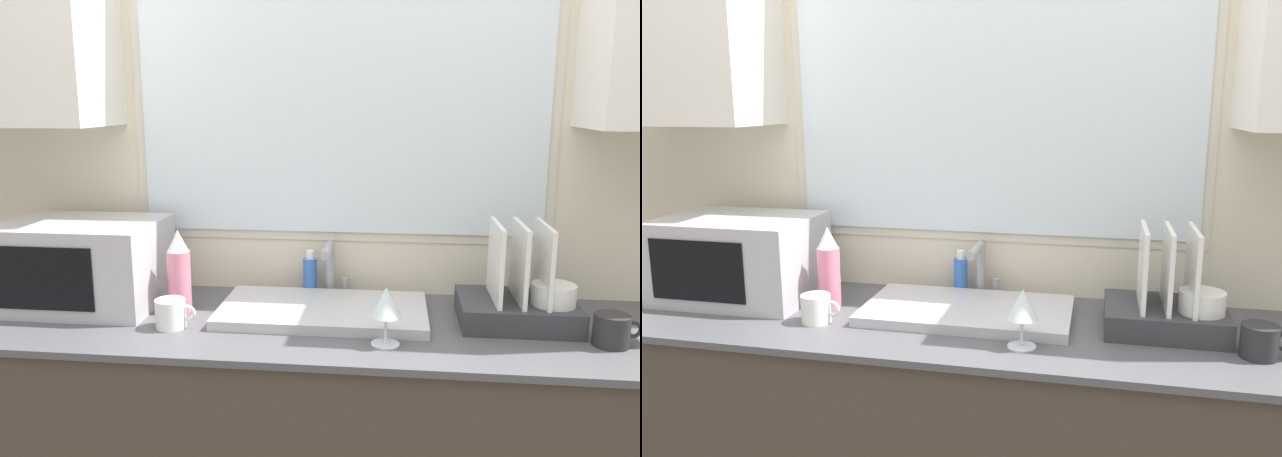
# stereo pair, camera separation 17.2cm
# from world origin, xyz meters

# --- Properties ---
(wall_back) EXTENTS (6.00, 0.38, 2.60)m
(wall_back) POSITION_xyz_m (0.00, 0.58, 1.39)
(wall_back) COLOR beige
(wall_back) RESTS_ON ground_plane
(sink_basin) EXTENTS (0.61, 0.34, 0.03)m
(sink_basin) POSITION_xyz_m (-0.03, 0.34, 0.93)
(sink_basin) COLOR #B2B2B7
(sink_basin) RESTS_ON countertop
(faucet) EXTENTS (0.08, 0.18, 0.19)m
(faucet) POSITION_xyz_m (-0.02, 0.52, 1.03)
(faucet) COLOR #99999E
(faucet) RESTS_ON countertop
(microwave) EXTENTS (0.47, 0.35, 0.26)m
(microwave) POSITION_xyz_m (-0.78, 0.36, 1.05)
(microwave) COLOR #B2B2B7
(microwave) RESTS_ON countertop
(dish_rack) EXTENTS (0.33, 0.26, 0.29)m
(dish_rack) POSITION_xyz_m (0.54, 0.34, 0.99)
(dish_rack) COLOR #333338
(dish_rack) RESTS_ON countertop
(spray_bottle) EXTENTS (0.07, 0.07, 0.25)m
(spray_bottle) POSITION_xyz_m (-0.46, 0.33, 1.04)
(spray_bottle) COLOR #D8728C
(spray_bottle) RESTS_ON countertop
(soap_bottle) EXTENTS (0.05, 0.05, 0.15)m
(soap_bottle) POSITION_xyz_m (-0.09, 0.53, 0.99)
(soap_bottle) COLOR blue
(soap_bottle) RESTS_ON countertop
(mug_near_sink) EXTENTS (0.12, 0.08, 0.08)m
(mug_near_sink) POSITION_xyz_m (-0.44, 0.19, 0.96)
(mug_near_sink) COLOR white
(mug_near_sink) RESTS_ON countertop
(wine_glass) EXTENTS (0.08, 0.08, 0.16)m
(wine_glass) POSITION_xyz_m (0.16, 0.14, 1.03)
(wine_glass) COLOR silver
(wine_glass) RESTS_ON countertop
(mug_by_rack) EXTENTS (0.12, 0.09, 0.08)m
(mug_by_rack) POSITION_xyz_m (0.75, 0.20, 0.96)
(mug_by_rack) COLOR #262628
(mug_by_rack) RESTS_ON countertop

